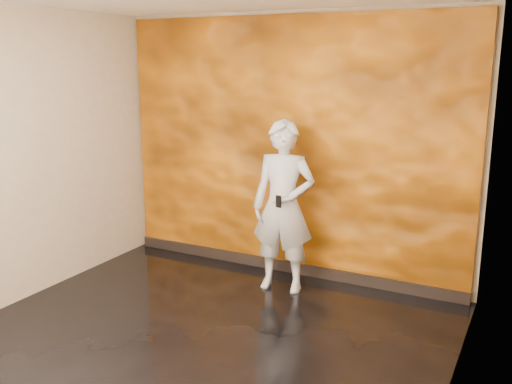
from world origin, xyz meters
The scene contains 5 objects.
room centered at (0.00, 0.00, 1.40)m, with size 4.02×4.02×2.81m.
feature_wall centered at (0.00, 1.96, 1.38)m, with size 3.90×0.06×2.75m, color orange.
baseboard centered at (0.00, 1.92, 0.06)m, with size 3.90×0.04×0.12m, color black.
man centered at (0.16, 1.48, 0.87)m, with size 0.63×0.42×1.74m, color #A6AEB7.
phone centered at (0.22, 1.25, 0.98)m, with size 0.06×0.01×0.12m, color black.
Camera 1 is at (2.46, -3.55, 2.32)m, focal length 40.00 mm.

